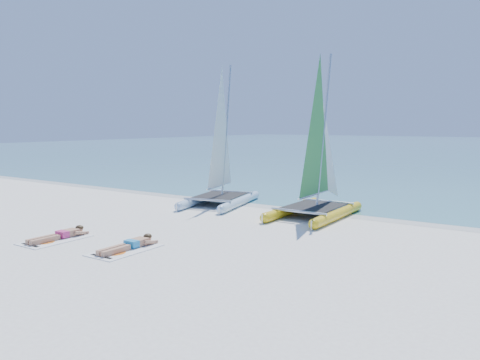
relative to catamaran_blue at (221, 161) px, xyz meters
The scene contains 9 objects.
ground 5.57m from the catamaran_blue, 62.01° to the right, with size 140.00×140.00×0.00m, color white.
sea 58.40m from the catamaran_blue, 87.56° to the left, with size 140.00×115.00×0.01m, color #6AA8B2.
wet_sand_strip 3.14m from the catamaran_blue, 18.26° to the left, with size 140.00×1.40×0.01m, color beige.
catamaran_blue is the anchor object (origin of this frame).
catamaran_yellow 4.21m from the catamaran_blue, ahead, with size 2.07×4.62×5.88m.
towel_a 7.53m from the catamaran_blue, 92.81° to the right, with size 1.00×1.85×0.02m, color white.
sunbather_a 7.32m from the catamaran_blue, 92.89° to the right, with size 0.37×1.73×0.26m.
towel_b 7.49m from the catamaran_blue, 73.64° to the right, with size 1.00×1.85×0.02m, color white.
sunbather_b 7.29m from the catamaran_blue, 73.21° to the right, with size 0.37×1.73×0.26m.
Camera 1 is at (8.41, -10.35, 3.18)m, focal length 35.00 mm.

